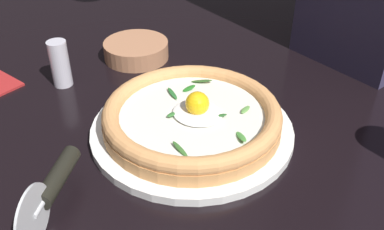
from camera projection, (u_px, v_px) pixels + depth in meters
ground_plane at (186, 118)px, 0.70m from camera, size 2.40×2.40×0.03m
pizza_plate at (192, 130)px, 0.64m from camera, size 0.29×0.29×0.01m
pizza at (192, 116)px, 0.62m from camera, size 0.25×0.25×0.06m
side_bowl at (136, 50)px, 0.82m from camera, size 0.12×0.12×0.03m
pizza_cutter at (52, 187)px, 0.50m from camera, size 0.09×0.13×0.07m
table_knife at (362, 55)px, 0.83m from camera, size 0.03×0.21×0.01m
pepper_shaker at (60, 64)px, 0.73m from camera, size 0.03×0.03×0.08m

